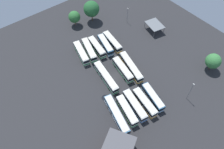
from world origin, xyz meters
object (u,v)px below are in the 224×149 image
(bus_row2_slot1, at_px, (127,111))
(tree_northwest, at_px, (74,17))
(lamp_post_far_corner, at_px, (190,91))
(lamp_post_by_building, at_px, (127,15))
(bus_row2_slot4, at_px, (153,97))
(maintenance_shelter, at_px, (155,25))
(bus_row2_slot0, at_px, (117,115))
(tree_north_edge, at_px, (213,61))
(bus_row1_slot1, at_px, (106,77))
(bus_row2_slot3, at_px, (145,103))
(bus_row0_slot0, at_px, (81,53))
(bus_row0_slot3, at_px, (105,45))
(bus_row0_slot1, at_px, (89,50))
(bus_row0_slot2, at_px, (97,47))
(bus_row0_slot4, at_px, (112,42))
(bus_row1_slot4, at_px, (131,67))
(tree_east_edge, at_px, (91,9))
(bus_row2_slot2, at_px, (135,105))
(bus_row1_slot3, at_px, (123,70))

(bus_row2_slot1, xyz_separation_m, tree_northwest, (-51.06, 11.62, 2.75))
(lamp_post_far_corner, relative_size, lamp_post_by_building, 1.16)
(bus_row2_slot4, relative_size, maintenance_shelter, 1.28)
(bus_row2_slot0, height_order, tree_north_edge, tree_north_edge)
(bus_row1_slot1, distance_m, lamp_post_far_corner, 30.81)
(bus_row2_slot3, bearing_deg, lamp_post_far_corner, 62.21)
(bus_row0_slot0, height_order, bus_row1_slot1, same)
(bus_row2_slot3, bearing_deg, bus_row0_slot3, 168.28)
(tree_northwest, bearing_deg, bus_row0_slot3, 4.87)
(lamp_post_far_corner, xyz_separation_m, lamp_post_by_building, (-46.28, 11.13, -0.63))
(bus_row0_slot1, distance_m, lamp_post_far_corner, 43.33)
(bus_row0_slot2, relative_size, bus_row1_slot1, 0.78)
(bus_row0_slot2, xyz_separation_m, bus_row0_slot4, (1.60, 7.15, 0.00))
(lamp_post_by_building, bearing_deg, bus_row2_slot4, -28.97)
(bus_row0_slot4, distance_m, bus_row1_slot4, 15.87)
(bus_row1_slot4, xyz_separation_m, bus_row2_slot4, (15.41, -3.21, -0.00))
(bus_row0_slot1, height_order, bus_row1_slot1, same)
(bus_row1_slot4, distance_m, bus_row2_slot0, 21.76)
(bus_row2_slot4, bearing_deg, lamp_post_by_building, 151.03)
(tree_north_edge, height_order, tree_east_edge, tree_east_edge)
(bus_row2_slot1, height_order, bus_row2_slot2, same)
(bus_row0_slot4, height_order, lamp_post_far_corner, lamp_post_far_corner)
(bus_row0_slot0, height_order, lamp_post_far_corner, lamp_post_far_corner)
(bus_row0_slot2, relative_size, bus_row1_slot3, 0.97)
(bus_row1_slot3, xyz_separation_m, bus_row2_slot4, (16.30, 0.21, -0.00))
(bus_row1_slot1, distance_m, bus_row2_slot2, 16.00)
(bus_row2_slot0, bearing_deg, bus_row0_slot4, 144.00)
(bus_row0_slot0, relative_size, bus_row2_slot4, 1.05)
(bus_row2_slot3, relative_size, bus_row2_slot4, 1.02)
(bus_row1_slot3, relative_size, lamp_post_by_building, 1.57)
(bus_row0_slot3, distance_m, bus_row2_slot3, 31.87)
(bus_row1_slot1, relative_size, lamp_post_by_building, 1.95)
(bus_row0_slot0, height_order, bus_row2_slot0, same)
(bus_row0_slot2, distance_m, lamp_post_far_corner, 41.61)
(bus_row2_slot0, xyz_separation_m, maintenance_shelter, (-23.97, 41.91, 1.47))
(bus_row1_slot1, height_order, bus_row2_slot0, same)
(bus_row2_slot3, xyz_separation_m, tree_northwest, (-52.52, 4.66, 2.75))
(bus_row0_slot1, xyz_separation_m, tree_east_edge, (-17.08, 13.54, 4.80))
(bus_row1_slot1, bearing_deg, lamp_post_by_building, 126.38)
(bus_row0_slot0, relative_size, bus_row2_slot2, 0.98)
(bus_row0_slot0, xyz_separation_m, bus_row1_slot4, (18.46, 11.22, 0.00))
(bus_row1_slot4, xyz_separation_m, bus_row2_slot0, (12.76, -17.62, 0.00))
(bus_row1_slot4, distance_m, bus_row2_slot2, 17.35)
(lamp_post_by_building, bearing_deg, bus_row2_slot1, -40.85)
(bus_row0_slot4, relative_size, bus_row2_slot3, 1.04)
(bus_row2_slot3, distance_m, tree_northwest, 52.80)
(bus_row1_slot3, bearing_deg, tree_north_edge, 54.99)
(bus_row0_slot2, relative_size, bus_row2_slot4, 1.02)
(maintenance_shelter, xyz_separation_m, tree_northwest, (-26.09, -26.57, 1.28))
(bus_row2_slot2, bearing_deg, bus_row2_slot0, -98.96)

